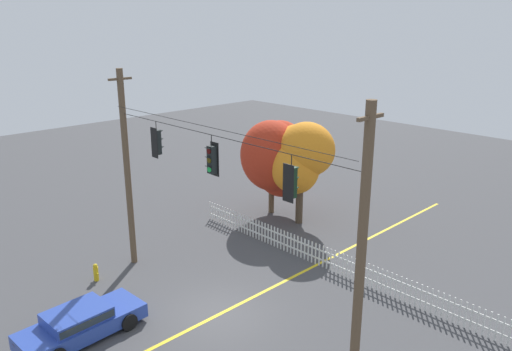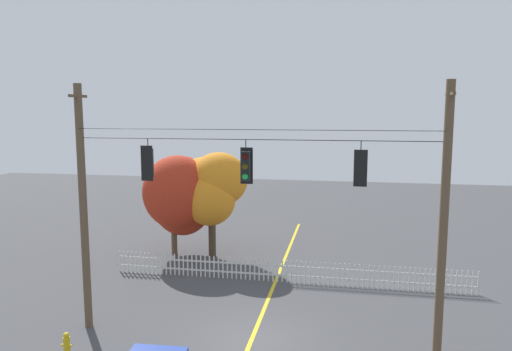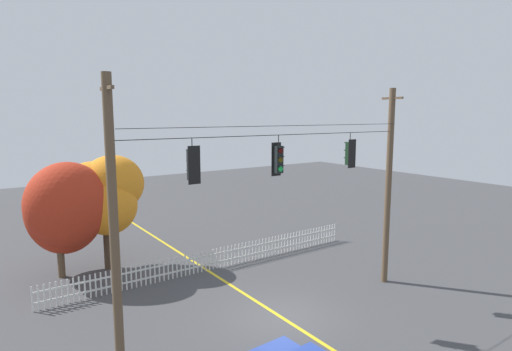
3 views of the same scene
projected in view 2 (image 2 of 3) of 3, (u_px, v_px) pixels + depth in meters
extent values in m
plane|color=#424244|center=(251.00, 340.00, 17.15)|extent=(80.00, 80.00, 0.00)
cube|color=gold|center=(251.00, 340.00, 17.15)|extent=(0.16, 36.00, 0.01)
cylinder|color=brown|center=(83.00, 209.00, 17.68)|extent=(0.29, 0.29, 9.11)
cylinder|color=brown|center=(443.00, 223.00, 15.41)|extent=(0.29, 0.29, 9.11)
cube|color=brown|center=(78.00, 96.00, 17.13)|extent=(0.10, 1.10, 0.10)
cube|color=brown|center=(450.00, 94.00, 14.85)|extent=(0.10, 1.10, 0.10)
cylinder|color=black|center=(251.00, 140.00, 16.19)|extent=(12.39, 0.02, 0.02)
cylinder|color=black|center=(250.00, 130.00, 15.90)|extent=(12.39, 0.02, 0.02)
cylinder|color=black|center=(148.00, 144.00, 16.88)|extent=(0.03, 0.03, 0.36)
cube|color=black|center=(147.00, 163.00, 16.85)|extent=(0.43, 0.02, 1.24)
cube|color=black|center=(148.00, 163.00, 16.97)|extent=(0.30, 0.24, 1.00)
cylinder|color=#410706|center=(150.00, 153.00, 17.06)|extent=(0.20, 0.03, 0.20)
cube|color=black|center=(150.00, 150.00, 17.09)|extent=(0.22, 0.12, 0.06)
cylinder|color=#463B09|center=(150.00, 162.00, 17.10)|extent=(0.20, 0.03, 0.20)
cube|color=black|center=(150.00, 159.00, 17.13)|extent=(0.22, 0.12, 0.06)
cylinder|color=green|center=(150.00, 172.00, 17.15)|extent=(0.20, 0.03, 0.20)
cube|color=black|center=(151.00, 168.00, 17.18)|extent=(0.22, 0.12, 0.06)
cylinder|color=black|center=(246.00, 145.00, 16.25)|extent=(0.03, 0.03, 0.40)
cube|color=black|center=(247.00, 166.00, 16.47)|extent=(0.43, 0.02, 1.26)
cube|color=black|center=(246.00, 166.00, 16.34)|extent=(0.30, 0.24, 1.01)
cylinder|color=#410706|center=(245.00, 157.00, 16.17)|extent=(0.20, 0.03, 0.20)
cube|color=black|center=(245.00, 153.00, 16.11)|extent=(0.22, 0.12, 0.06)
cylinder|color=#463B09|center=(245.00, 167.00, 16.21)|extent=(0.20, 0.03, 0.20)
cube|color=black|center=(245.00, 163.00, 16.15)|extent=(0.22, 0.12, 0.06)
cylinder|color=green|center=(245.00, 177.00, 16.26)|extent=(0.20, 0.03, 0.20)
cube|color=black|center=(245.00, 173.00, 16.20)|extent=(0.22, 0.12, 0.06)
cylinder|color=black|center=(361.00, 147.00, 15.56)|extent=(0.03, 0.03, 0.40)
cube|color=black|center=(361.00, 168.00, 15.52)|extent=(0.43, 0.02, 1.20)
cube|color=black|center=(360.00, 168.00, 15.65)|extent=(0.30, 0.24, 0.97)
cylinder|color=#410706|center=(361.00, 158.00, 15.74)|extent=(0.20, 0.03, 0.20)
cube|color=black|center=(361.00, 154.00, 15.77)|extent=(0.22, 0.12, 0.06)
cylinder|color=#463B09|center=(360.00, 167.00, 15.78)|extent=(0.20, 0.03, 0.20)
cube|color=black|center=(360.00, 164.00, 15.81)|extent=(0.22, 0.12, 0.06)
cylinder|color=green|center=(360.00, 177.00, 15.83)|extent=(0.20, 0.03, 0.20)
cube|color=black|center=(360.00, 173.00, 15.85)|extent=(0.22, 0.12, 0.06)
cube|color=silver|center=(120.00, 261.00, 24.42)|extent=(0.06, 0.04, 1.08)
cube|color=silver|center=(124.00, 261.00, 24.38)|extent=(0.06, 0.04, 1.08)
cube|color=silver|center=(128.00, 262.00, 24.34)|extent=(0.06, 0.04, 1.08)
cube|color=silver|center=(132.00, 262.00, 24.30)|extent=(0.06, 0.04, 1.08)
cube|color=silver|center=(137.00, 262.00, 24.26)|extent=(0.06, 0.04, 1.08)
cube|color=silver|center=(141.00, 263.00, 24.22)|extent=(0.06, 0.04, 1.08)
cube|color=silver|center=(145.00, 263.00, 24.18)|extent=(0.06, 0.04, 1.08)
cube|color=silver|center=(149.00, 263.00, 24.14)|extent=(0.06, 0.04, 1.08)
cube|color=silver|center=(153.00, 263.00, 24.10)|extent=(0.06, 0.04, 1.08)
cube|color=silver|center=(158.00, 264.00, 24.06)|extent=(0.06, 0.04, 1.08)
cube|color=silver|center=(162.00, 264.00, 24.02)|extent=(0.06, 0.04, 1.08)
cube|color=silver|center=(166.00, 264.00, 23.97)|extent=(0.06, 0.04, 1.08)
cube|color=silver|center=(170.00, 264.00, 23.93)|extent=(0.06, 0.04, 1.08)
cube|color=silver|center=(175.00, 265.00, 23.89)|extent=(0.06, 0.04, 1.08)
cube|color=silver|center=(179.00, 265.00, 23.85)|extent=(0.06, 0.04, 1.08)
cube|color=silver|center=(183.00, 265.00, 23.81)|extent=(0.06, 0.04, 1.08)
cube|color=silver|center=(188.00, 265.00, 23.77)|extent=(0.06, 0.04, 1.08)
cube|color=silver|center=(192.00, 266.00, 23.73)|extent=(0.06, 0.04, 1.08)
cube|color=silver|center=(196.00, 266.00, 23.69)|extent=(0.06, 0.04, 1.08)
cube|color=silver|center=(201.00, 266.00, 23.65)|extent=(0.06, 0.04, 1.08)
cube|color=silver|center=(205.00, 266.00, 23.61)|extent=(0.06, 0.04, 1.08)
cube|color=silver|center=(210.00, 267.00, 23.57)|extent=(0.06, 0.04, 1.08)
cube|color=silver|center=(214.00, 267.00, 23.53)|extent=(0.06, 0.04, 1.08)
cube|color=silver|center=(218.00, 267.00, 23.49)|extent=(0.06, 0.04, 1.08)
cube|color=silver|center=(223.00, 268.00, 23.45)|extent=(0.06, 0.04, 1.08)
cube|color=silver|center=(227.00, 268.00, 23.41)|extent=(0.06, 0.04, 1.08)
cube|color=silver|center=(232.00, 268.00, 23.37)|extent=(0.06, 0.04, 1.08)
cube|color=silver|center=(236.00, 268.00, 23.33)|extent=(0.06, 0.04, 1.08)
cube|color=silver|center=(241.00, 269.00, 23.28)|extent=(0.06, 0.04, 1.08)
cube|color=silver|center=(245.00, 269.00, 23.24)|extent=(0.06, 0.04, 1.08)
cube|color=silver|center=(250.00, 269.00, 23.20)|extent=(0.06, 0.04, 1.08)
cube|color=silver|center=(255.00, 269.00, 23.16)|extent=(0.06, 0.04, 1.08)
cube|color=silver|center=(259.00, 270.00, 23.12)|extent=(0.06, 0.04, 1.08)
cube|color=silver|center=(264.00, 270.00, 23.08)|extent=(0.06, 0.04, 1.08)
cube|color=silver|center=(268.00, 270.00, 23.04)|extent=(0.06, 0.04, 1.08)
cube|color=silver|center=(273.00, 271.00, 23.00)|extent=(0.06, 0.04, 1.08)
cube|color=silver|center=(278.00, 271.00, 22.96)|extent=(0.06, 0.04, 1.08)
cube|color=silver|center=(282.00, 271.00, 22.92)|extent=(0.06, 0.04, 1.08)
cube|color=silver|center=(287.00, 271.00, 22.88)|extent=(0.06, 0.04, 1.08)
cube|color=silver|center=(292.00, 272.00, 22.84)|extent=(0.06, 0.04, 1.08)
cube|color=silver|center=(296.00, 272.00, 22.80)|extent=(0.06, 0.04, 1.08)
cube|color=silver|center=(301.00, 272.00, 22.76)|extent=(0.06, 0.04, 1.08)
cube|color=silver|center=(306.00, 273.00, 22.72)|extent=(0.06, 0.04, 1.08)
cube|color=silver|center=(311.00, 273.00, 22.68)|extent=(0.06, 0.04, 1.08)
cube|color=silver|center=(315.00, 273.00, 22.64)|extent=(0.06, 0.04, 1.08)
cube|color=silver|center=(320.00, 273.00, 22.59)|extent=(0.06, 0.04, 1.08)
cube|color=silver|center=(325.00, 274.00, 22.55)|extent=(0.06, 0.04, 1.08)
cube|color=silver|center=(330.00, 274.00, 22.51)|extent=(0.06, 0.04, 1.08)
cube|color=silver|center=(335.00, 274.00, 22.47)|extent=(0.06, 0.04, 1.08)
cube|color=silver|center=(340.00, 275.00, 22.43)|extent=(0.06, 0.04, 1.08)
cube|color=silver|center=(345.00, 275.00, 22.39)|extent=(0.06, 0.04, 1.08)
cube|color=silver|center=(349.00, 275.00, 22.35)|extent=(0.06, 0.04, 1.08)
cube|color=silver|center=(354.00, 276.00, 22.31)|extent=(0.06, 0.04, 1.08)
cube|color=silver|center=(359.00, 276.00, 22.27)|extent=(0.06, 0.04, 1.08)
cube|color=silver|center=(364.00, 276.00, 22.23)|extent=(0.06, 0.04, 1.08)
cube|color=silver|center=(369.00, 276.00, 22.19)|extent=(0.06, 0.04, 1.08)
cube|color=silver|center=(374.00, 277.00, 22.15)|extent=(0.06, 0.04, 1.08)
cube|color=silver|center=(379.00, 277.00, 22.11)|extent=(0.06, 0.04, 1.08)
cube|color=silver|center=(384.00, 277.00, 22.07)|extent=(0.06, 0.04, 1.08)
cube|color=silver|center=(389.00, 278.00, 22.03)|extent=(0.06, 0.04, 1.08)
cube|color=silver|center=(394.00, 278.00, 21.99)|extent=(0.06, 0.04, 1.08)
cube|color=silver|center=(399.00, 278.00, 21.95)|extent=(0.06, 0.04, 1.08)
cube|color=silver|center=(405.00, 279.00, 21.90)|extent=(0.06, 0.04, 1.08)
cube|color=silver|center=(410.00, 279.00, 21.86)|extent=(0.06, 0.04, 1.08)
cube|color=silver|center=(415.00, 279.00, 21.82)|extent=(0.06, 0.04, 1.08)
cube|color=silver|center=(420.00, 280.00, 21.78)|extent=(0.06, 0.04, 1.08)
cube|color=silver|center=(425.00, 280.00, 21.74)|extent=(0.06, 0.04, 1.08)
cube|color=silver|center=(430.00, 280.00, 21.70)|extent=(0.06, 0.04, 1.08)
cube|color=silver|center=(436.00, 280.00, 21.66)|extent=(0.06, 0.04, 1.08)
cube|color=silver|center=(441.00, 281.00, 21.62)|extent=(0.06, 0.04, 1.08)
cube|color=silver|center=(446.00, 281.00, 21.58)|extent=(0.06, 0.04, 1.08)
cube|color=silver|center=(451.00, 281.00, 21.54)|extent=(0.06, 0.04, 1.08)
cube|color=silver|center=(457.00, 282.00, 21.50)|extent=(0.06, 0.04, 1.08)
cube|color=silver|center=(462.00, 282.00, 21.46)|extent=(0.06, 0.04, 1.08)
cube|color=silver|center=(467.00, 282.00, 21.42)|extent=(0.06, 0.04, 1.08)
cube|color=silver|center=(473.00, 283.00, 21.38)|extent=(0.06, 0.04, 1.08)
cube|color=silver|center=(478.00, 283.00, 21.34)|extent=(0.06, 0.04, 1.08)
cube|color=silver|center=(287.00, 276.00, 22.94)|extent=(17.08, 0.03, 0.08)
cube|color=silver|center=(287.00, 266.00, 22.88)|extent=(17.08, 0.03, 0.08)
cylinder|color=brown|center=(174.00, 238.00, 27.32)|extent=(0.33, 0.33, 1.92)
ellipsoid|color=#B22D19|center=(182.00, 196.00, 27.27)|extent=(3.75, 3.13, 4.55)
ellipsoid|color=#B22D19|center=(177.00, 192.00, 26.49)|extent=(3.89, 3.38, 4.10)
cylinder|color=#473828|center=(212.00, 233.00, 26.82)|extent=(0.41, 0.41, 2.69)
ellipsoid|color=orange|center=(209.00, 199.00, 26.08)|extent=(2.90, 2.49, 2.93)
ellipsoid|color=orange|center=(206.00, 185.00, 26.93)|extent=(3.46, 3.37, 3.20)
ellipsoid|color=orange|center=(219.00, 179.00, 26.37)|extent=(3.18, 2.81, 2.98)
cube|color=white|center=(147.00, 350.00, 15.39)|extent=(0.20, 0.05, 0.10)
cylinder|color=gold|center=(67.00, 346.00, 16.07)|extent=(0.22, 0.22, 0.64)
sphere|color=gold|center=(66.00, 335.00, 16.02)|extent=(0.20, 0.20, 0.20)
cylinder|color=gold|center=(63.00, 345.00, 16.09)|extent=(0.08, 0.08, 0.08)
cylinder|color=gold|center=(71.00, 346.00, 16.04)|extent=(0.08, 0.08, 0.08)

